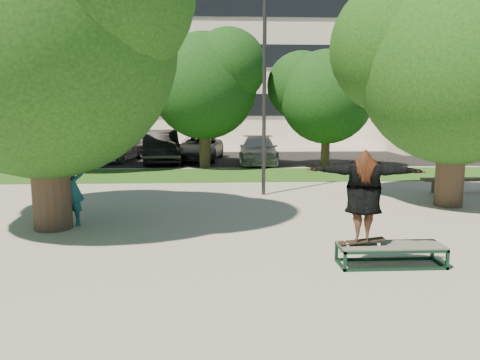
{
  "coord_description": "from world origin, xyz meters",
  "views": [
    {
      "loc": [
        -0.52,
        -9.55,
        2.68
      ],
      "look_at": [
        0.02,
        0.6,
        1.14
      ],
      "focal_mm": 35.0,
      "sensor_mm": 36.0,
      "label": 1
    }
  ],
  "objects": [
    {
      "name": "grass_strip",
      "position": [
        1.0,
        9.5,
        0.01
      ],
      "size": [
        30.0,
        4.0,
        0.02
      ],
      "primitive_type": "cube",
      "color": "#234614",
      "rests_on": "ground"
    },
    {
      "name": "asphalt_strip",
      "position": [
        0.0,
        16.0,
        0.01
      ],
      "size": [
        40.0,
        8.0,
        0.01
      ],
      "primitive_type": "cube",
      "color": "black",
      "rests_on": "ground"
    },
    {
      "name": "ground",
      "position": [
        0.0,
        0.0,
        0.0
      ],
      "size": [
        120.0,
        120.0,
        0.0
      ],
      "primitive_type": "plane",
      "color": "gray",
      "rests_on": "ground"
    },
    {
      "name": "tree_left",
      "position": [
        -4.29,
        1.09,
        4.42
      ],
      "size": [
        6.96,
        5.95,
        7.12
      ],
      "color": "#38281E",
      "rests_on": "ground"
    },
    {
      "name": "bg_tree_right",
      "position": [
        4.43,
        11.57,
        3.49
      ],
      "size": [
        5.04,
        4.31,
        5.43
      ],
      "color": "#38281E",
      "rests_on": "ground"
    },
    {
      "name": "car_silver_b",
      "position": [
        1.63,
        13.68,
        0.66
      ],
      "size": [
        2.19,
        4.71,
        1.33
      ],
      "primitive_type": "imported",
      "rotation": [
        0.0,
        0.0,
        -0.07
      ],
      "color": "#A4A4A8",
      "rests_on": "asphalt_strip"
    },
    {
      "name": "office_building",
      "position": [
        -2.0,
        31.98,
        8.0
      ],
      "size": [
        30.0,
        14.12,
        16.0
      ],
      "color": "silver",
      "rests_on": "ground"
    },
    {
      "name": "car_dark",
      "position": [
        -3.3,
        14.25,
        0.82
      ],
      "size": [
        2.44,
        5.18,
        1.64
      ],
      "primitive_type": "imported",
      "rotation": [
        0.0,
        0.0,
        0.14
      ],
      "color": "black",
      "rests_on": "asphalt_strip"
    },
    {
      "name": "bench",
      "position": [
        7.71,
        5.02,
        0.4
      ],
      "size": [
        3.09,
        0.43,
        0.47
      ],
      "rotation": [
        0.0,
        0.0,
        -0.0
      ],
      "color": "brown",
      "rests_on": "ground"
    },
    {
      "name": "car_grey",
      "position": [
        -1.41,
        15.3,
        0.66
      ],
      "size": [
        2.84,
        5.0,
        1.32
      ],
      "primitive_type": "imported",
      "rotation": [
        0.0,
        0.0,
        -0.14
      ],
      "color": "#5A5B5F",
      "rests_on": "asphalt_strip"
    },
    {
      "name": "lamppost",
      "position": [
        1.0,
        5.0,
        3.15
      ],
      "size": [
        0.25,
        0.15,
        6.11
      ],
      "color": "#2D2D30",
      "rests_on": "ground"
    },
    {
      "name": "car_silver_a",
      "position": [
        -5.65,
        15.24,
        0.77
      ],
      "size": [
        2.7,
        4.8,
        1.54
      ],
      "primitive_type": "imported",
      "rotation": [
        0.0,
        0.0,
        -0.2
      ],
      "color": "silver",
      "rests_on": "asphalt_strip"
    },
    {
      "name": "tree_right",
      "position": [
        5.92,
        3.08,
        4.09
      ],
      "size": [
        6.24,
        5.33,
        6.51
      ],
      "color": "#38281E",
      "rests_on": "ground"
    },
    {
      "name": "bg_tree_mid",
      "position": [
        -1.08,
        12.08,
        4.02
      ],
      "size": [
        5.76,
        4.92,
        6.24
      ],
      "color": "#38281E",
      "rests_on": "ground"
    },
    {
      "name": "skater_rig",
      "position": [
        1.99,
        -1.9,
        1.24
      ],
      "size": [
        2.0,
        0.99,
        1.65
      ],
      "rotation": [
        0.0,
        0.0,
        2.89
      ],
      "color": "white",
      "rests_on": "grind_box"
    },
    {
      "name": "bystander",
      "position": [
        -3.89,
        1.28,
        0.93
      ],
      "size": [
        0.74,
        0.54,
        1.87
      ],
      "primitive_type": "imported",
      "rotation": [
        0.0,
        0.0,
        0.14
      ],
      "color": "#1A5662",
      "rests_on": "ground"
    },
    {
      "name": "bg_tree_left",
      "position": [
        -6.57,
        11.07,
        3.73
      ],
      "size": [
        5.28,
        4.51,
        5.77
      ],
      "color": "#38281E",
      "rests_on": "ground"
    },
    {
      "name": "grind_box",
      "position": [
        2.5,
        -1.9,
        0.19
      ],
      "size": [
        1.8,
        0.6,
        0.38
      ],
      "color": "#113422",
      "rests_on": "ground"
    }
  ]
}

